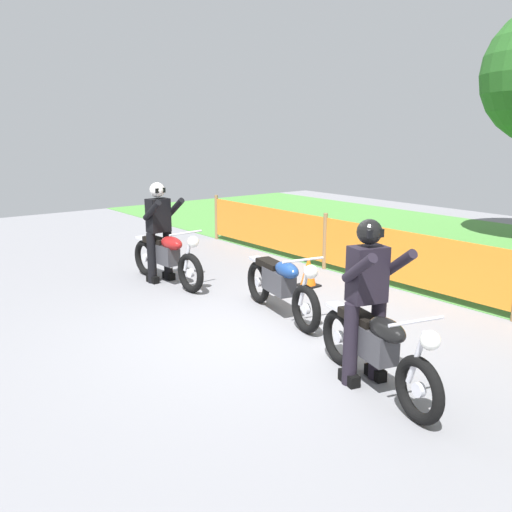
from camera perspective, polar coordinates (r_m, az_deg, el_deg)
ground at (r=6.94m, az=0.57°, el=-8.15°), size 24.00×24.00×0.02m
barrier_fence at (r=8.83m, az=15.68°, el=-0.22°), size 10.89×0.08×1.05m
motorcycle_lead at (r=7.35m, az=2.68°, el=-3.06°), size 1.98×0.71×0.95m
motorcycle_trailing at (r=5.44m, az=12.68°, el=-9.49°), size 1.91×0.76×0.92m
motorcycle_third at (r=9.07m, az=-9.50°, el=-0.04°), size 2.05×0.60×0.97m
rider_trailing at (r=5.42m, az=11.78°, el=-4.23°), size 0.66×0.65×1.69m
rider_third at (r=9.14m, az=-10.28°, el=2.91°), size 0.58×0.57×1.69m
traffic_cone at (r=8.86m, az=5.62°, el=-1.62°), size 0.32×0.32×0.53m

